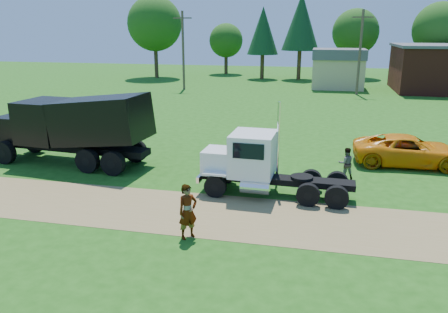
% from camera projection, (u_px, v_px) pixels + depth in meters
% --- Properties ---
extents(ground, '(140.00, 140.00, 0.00)m').
position_uv_depth(ground, '(257.00, 219.00, 16.92)').
color(ground, '#1B5011').
rests_on(ground, ground).
extents(dirt_track, '(120.00, 4.20, 0.01)m').
position_uv_depth(dirt_track, '(257.00, 218.00, 16.92)').
color(dirt_track, olive).
rests_on(dirt_track, ground).
extents(white_semi_tractor, '(6.78, 2.53, 4.06)m').
position_uv_depth(white_semi_tractor, '(254.00, 163.00, 19.19)').
color(white_semi_tractor, black).
rests_on(white_semi_tractor, ground).
extents(black_dump_truck, '(9.13, 3.41, 3.90)m').
position_uv_depth(black_dump_truck, '(75.00, 125.00, 23.21)').
color(black_dump_truck, black).
rests_on(black_dump_truck, ground).
extents(orange_pickup, '(5.87, 2.82, 1.61)m').
position_uv_depth(orange_pickup, '(409.00, 151.00, 23.32)').
color(orange_pickup, orange).
rests_on(orange_pickup, ground).
extents(spectator_a, '(0.84, 0.85, 1.98)m').
position_uv_depth(spectator_a, '(188.00, 212.00, 15.11)').
color(spectator_a, '#999999').
rests_on(spectator_a, ground).
extents(spectator_b, '(0.88, 0.76, 1.56)m').
position_uv_depth(spectator_b, '(346.00, 163.00, 21.21)').
color(spectator_b, '#999999').
rests_on(spectator_b, ground).
extents(tan_shed, '(6.20, 5.40, 4.70)m').
position_uv_depth(tan_shed, '(338.00, 68.00, 52.86)').
color(tan_shed, '#C9B77D').
rests_on(tan_shed, ground).
extents(utility_poles, '(42.20, 0.28, 9.00)m').
position_uv_depth(utility_poles, '(360.00, 51.00, 47.11)').
color(utility_poles, brown).
rests_on(utility_poles, ground).
extents(tree_row, '(55.48, 14.10, 11.76)m').
position_uv_depth(tree_row, '(324.00, 29.00, 60.52)').
color(tree_row, '#342115').
rests_on(tree_row, ground).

